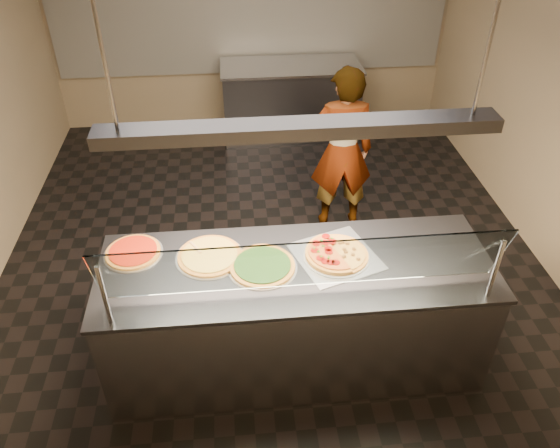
{
  "coord_description": "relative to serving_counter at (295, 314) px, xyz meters",
  "views": [
    {
      "loc": [
        -0.32,
        -3.96,
        3.34
      ],
      "look_at": [
        -0.01,
        -0.84,
        1.02
      ],
      "focal_mm": 35.0,
      "sensor_mm": 36.0,
      "label": 1
    }
  ],
  "objects": [
    {
      "name": "ground",
      "position": [
        -0.06,
        1.2,
        -0.48
      ],
      "size": [
        5.0,
        6.0,
        0.02
      ],
      "primitive_type": "cube",
      "color": "black",
      "rests_on": "ground"
    },
    {
      "name": "wall_back",
      "position": [
        -0.06,
        4.21,
        1.03
      ],
      "size": [
        5.0,
        0.02,
        3.0
      ],
      "primitive_type": "cube",
      "color": "#917C5E",
      "rests_on": "ground"
    },
    {
      "name": "tile_band",
      "position": [
        -0.06,
        4.18,
        0.83
      ],
      "size": [
        4.9,
        0.02,
        1.2
      ],
      "primitive_type": "cube",
      "color": "silver",
      "rests_on": "wall_back"
    },
    {
      "name": "serving_counter",
      "position": [
        0.0,
        0.0,
        0.0
      ],
      "size": [
        2.68,
        0.94,
        0.93
      ],
      "color": "#B7B7BC",
      "rests_on": "ground"
    },
    {
      "name": "sneeze_guard",
      "position": [
        0.0,
        -0.34,
        0.76
      ],
      "size": [
        2.44,
        0.18,
        0.54
      ],
      "color": "#B7B7BC",
      "rests_on": "serving_counter"
    },
    {
      "name": "perforated_tray",
      "position": [
        0.28,
        0.07,
        0.47
      ],
      "size": [
        0.66,
        0.66,
        0.01
      ],
      "color": "silver",
      "rests_on": "serving_counter"
    },
    {
      "name": "half_pizza_pepperoni",
      "position": [
        0.18,
        0.07,
        0.5
      ],
      "size": [
        0.34,
        0.47,
        0.05
      ],
      "color": "#9F5F20",
      "rests_on": "perforated_tray"
    },
    {
      "name": "half_pizza_sausage",
      "position": [
        0.39,
        0.07,
        0.49
      ],
      "size": [
        0.34,
        0.47,
        0.04
      ],
      "color": "#9F5F20",
      "rests_on": "perforated_tray"
    },
    {
      "name": "pizza_spinach",
      "position": [
        -0.23,
        0.01,
        0.48
      ],
      "size": [
        0.47,
        0.47,
        0.03
      ],
      "color": "silver",
      "rests_on": "serving_counter"
    },
    {
      "name": "pizza_cheese",
      "position": [
        -0.58,
        0.15,
        0.48
      ],
      "size": [
        0.47,
        0.47,
        0.03
      ],
      "color": "silver",
      "rests_on": "serving_counter"
    },
    {
      "name": "pizza_tomato",
      "position": [
        -1.11,
        0.24,
        0.48
      ],
      "size": [
        0.4,
        0.4,
        0.03
      ],
      "color": "silver",
      "rests_on": "serving_counter"
    },
    {
      "name": "pizza_spatula",
      "position": [
        -0.62,
        0.21,
        0.49
      ],
      "size": [
        0.27,
        0.19,
        0.02
      ],
      "color": "#B7B7BC",
      "rests_on": "pizza_spinach"
    },
    {
      "name": "prep_table",
      "position": [
        0.39,
        3.75,
        0.0
      ],
      "size": [
        1.74,
        0.74,
        0.93
      ],
      "color": "#3F3F45",
      "rests_on": "ground"
    },
    {
      "name": "worker",
      "position": [
        0.65,
        1.73,
        0.36
      ],
      "size": [
        0.61,
        0.41,
        1.65
      ],
      "primitive_type": "imported",
      "rotation": [
        0.0,
        0.0,
        3.12
      ],
      "color": "#38343B",
      "rests_on": "ground"
    },
    {
      "name": "heat_lamp_housing",
      "position": [
        0.0,
        0.0,
        1.48
      ],
      "size": [
        2.3,
        0.18,
        0.08
      ],
      "primitive_type": "cube",
      "color": "#3F3F45",
      "rests_on": "ceiling"
    },
    {
      "name": "lamp_rod_left",
      "position": [
        -1.0,
        0.0,
        2.03
      ],
      "size": [
        0.02,
        0.02,
        1.01
      ],
      "primitive_type": "cylinder",
      "color": "#B7B7BC",
      "rests_on": "ceiling"
    },
    {
      "name": "lamp_rod_right",
      "position": [
        1.0,
        0.0,
        2.03
      ],
      "size": [
        0.02,
        0.02,
        1.01
      ],
      "primitive_type": "cylinder",
      "color": "#B7B7BC",
      "rests_on": "ceiling"
    }
  ]
}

